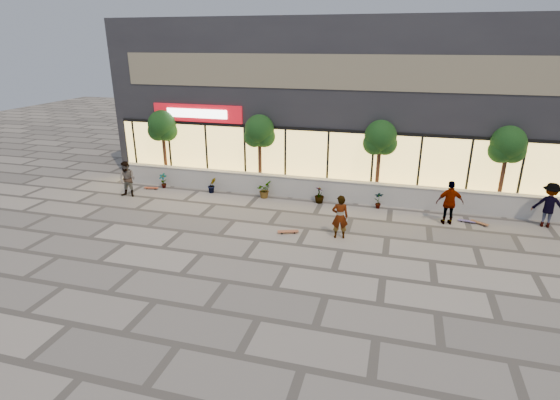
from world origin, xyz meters
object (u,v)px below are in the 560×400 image
(tree_mideast, at_px, (380,140))
(skater_center, at_px, (340,217))
(skateboard_center, at_px, (288,231))
(skater_right_far, at_px, (549,205))
(tree_west, at_px, (162,128))
(skateboard_right_near, at_px, (480,223))
(skater_left, at_px, (127,179))
(tree_east, at_px, (508,147))
(skateboard_right_far, at_px, (467,221))
(tree_midwest, at_px, (259,133))
(skater_right_near, at_px, (450,203))
(skateboard_left, at_px, (151,188))

(tree_mideast, xyz_separation_m, skater_center, (-1.10, -4.96, -2.10))
(skateboard_center, bearing_deg, skater_right_far, -0.76)
(tree_west, height_order, skateboard_right_near, tree_west)
(tree_west, relative_size, skater_left, 2.18)
(tree_east, bearing_deg, tree_west, 180.00)
(tree_west, relative_size, skateboard_right_far, 5.49)
(skater_right_far, relative_size, skateboard_center, 2.18)
(tree_mideast, relative_size, skater_center, 2.20)
(tree_midwest, height_order, skateboard_right_far, tree_midwest)
(tree_west, xyz_separation_m, tree_midwest, (5.50, 0.00, 0.00))
(skater_left, bearing_deg, skateboard_right_far, 0.77)
(tree_west, xyz_separation_m, skateboard_right_near, (16.00, -2.04, -2.91))
(skater_left, relative_size, skater_right_near, 0.94)
(skater_right_near, relative_size, skateboard_right_far, 2.68)
(skateboard_center, bearing_deg, tree_midwest, 98.98)
(tree_mideast, distance_m, skater_left, 12.52)
(skater_left, height_order, skater_right_near, skater_right_near)
(tree_east, bearing_deg, tree_mideast, 180.00)
(skateboard_left, bearing_deg, skater_right_far, -8.20)
(skater_right_far, relative_size, skateboard_left, 2.51)
(tree_east, bearing_deg, skateboard_right_far, -127.51)
(tree_east, bearing_deg, skateboard_center, -149.37)
(skater_right_near, relative_size, skater_right_far, 1.00)
(skateboard_right_near, bearing_deg, tree_midwest, -156.56)
(skater_center, height_order, skater_right_far, skater_right_far)
(skater_right_near, xyz_separation_m, skateboard_left, (-14.70, 0.72, -0.88))
(skater_right_near, height_order, skateboard_center, skater_right_near)
(tree_mideast, height_order, skater_center, tree_mideast)
(skater_center, bearing_deg, skateboard_center, -7.66)
(skater_left, distance_m, skateboard_right_far, 16.05)
(tree_mideast, height_order, skater_left, tree_mideast)
(tree_mideast, xyz_separation_m, skateboard_center, (-3.15, -5.12, -2.90))
(tree_mideast, bearing_deg, skateboard_right_near, -24.37)
(skater_right_near, bearing_deg, tree_midwest, -22.95)
(tree_east, height_order, skater_left, tree_east)
(skateboard_center, height_order, skateboard_right_far, skateboard_center)
(tree_mideast, bearing_deg, tree_west, 180.00)
(skateboard_left, relative_size, skateboard_right_near, 1.03)
(skater_center, xyz_separation_m, skateboard_center, (-2.05, -0.16, -0.80))
(skater_right_near, xyz_separation_m, skater_right_far, (3.96, 0.82, 0.00))
(skateboard_right_far, bearing_deg, skater_left, -167.34)
(skater_right_near, distance_m, skater_right_far, 4.04)
(tree_east, height_order, skateboard_left, tree_east)
(skateboard_center, relative_size, skateboard_left, 1.15)
(skateboard_center, distance_m, skateboard_right_far, 7.82)
(tree_west, height_order, skateboard_left, tree_west)
(skater_center, relative_size, skater_right_near, 0.93)
(skater_right_near, distance_m, skateboard_left, 14.74)
(tree_east, xyz_separation_m, skater_right_far, (1.62, -1.51, -2.03))
(skateboard_left, height_order, skateboard_right_near, skateboard_right_near)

